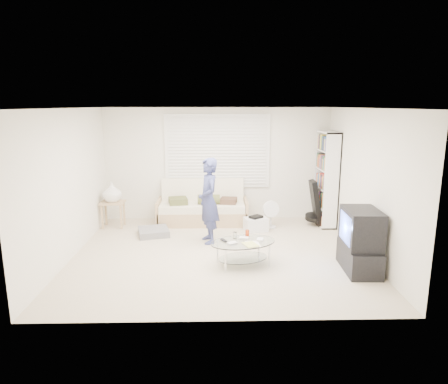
{
  "coord_description": "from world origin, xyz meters",
  "views": [
    {
      "loc": [
        -0.06,
        -6.62,
        2.55
      ],
      "look_at": [
        0.1,
        0.3,
        1.04
      ],
      "focal_mm": 32.0,
      "sensor_mm": 36.0,
      "label": 1
    }
  ],
  "objects_px": {
    "bookshelf": "(326,179)",
    "futon_sofa": "(203,209)",
    "tv_unit": "(360,241)",
    "coffee_table": "(243,246)"
  },
  "relations": [
    {
      "from": "futon_sofa",
      "to": "coffee_table",
      "type": "distance_m",
      "value": 2.5
    },
    {
      "from": "futon_sofa",
      "to": "coffee_table",
      "type": "bearing_deg",
      "value": -73.07
    },
    {
      "from": "tv_unit",
      "to": "coffee_table",
      "type": "distance_m",
      "value": 1.83
    },
    {
      "from": "futon_sofa",
      "to": "tv_unit",
      "type": "relative_size",
      "value": 1.98
    },
    {
      "from": "futon_sofa",
      "to": "bookshelf",
      "type": "relative_size",
      "value": 0.97
    },
    {
      "from": "futon_sofa",
      "to": "tv_unit",
      "type": "xyz_separation_m",
      "value": [
        2.53,
        -2.65,
        0.17
      ]
    },
    {
      "from": "tv_unit",
      "to": "coffee_table",
      "type": "bearing_deg",
      "value": 171.72
    },
    {
      "from": "coffee_table",
      "to": "tv_unit",
      "type": "bearing_deg",
      "value": -8.28
    },
    {
      "from": "futon_sofa",
      "to": "tv_unit",
      "type": "distance_m",
      "value": 3.67
    },
    {
      "from": "bookshelf",
      "to": "futon_sofa",
      "type": "bearing_deg",
      "value": 176.72
    }
  ]
}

